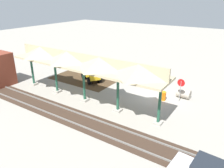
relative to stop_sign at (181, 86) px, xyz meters
name	(u,v)px	position (x,y,z in m)	size (l,w,h in m)	color
ground_plane	(155,96)	(2.45, 0.15, -1.73)	(120.00, 120.00, 0.00)	gray
dirt_work_zone	(89,76)	(12.25, -0.80, -1.73)	(8.34, 7.00, 0.01)	#42301E
platform_canopy	(83,61)	(8.03, 5.08, 2.44)	(16.95, 3.20, 4.90)	#9E998E
rail_tracks	(114,133)	(2.45, 8.23, -1.70)	(60.00, 2.58, 0.15)	slate
stop_sign	(181,86)	(0.00, 0.00, 0.00)	(0.76, 0.13, 2.40)	gray
backhoe	(91,70)	(11.19, 0.10, -0.46)	(4.85, 3.65, 2.82)	yellow
dirt_mound	(87,73)	(13.42, -1.77, -1.73)	(4.99, 4.99, 1.70)	#42301E
concrete_pipe	(184,94)	(-0.11, -1.13, -1.27)	(1.37, 0.99, 0.93)	#9E9384
traffic_barrel	(163,96)	(1.48, 0.55, -1.28)	(0.56, 0.56, 0.90)	orange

